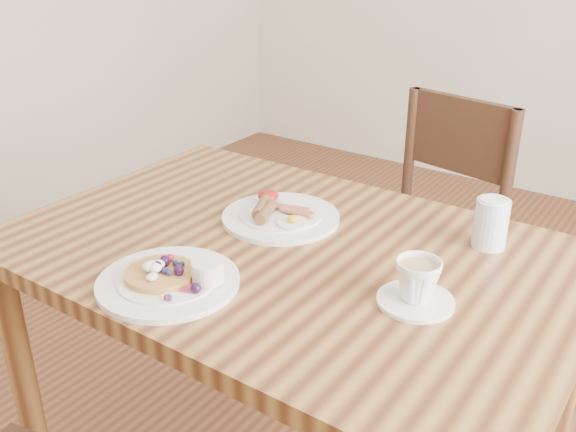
{
  "coord_description": "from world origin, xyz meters",
  "views": [
    {
      "loc": [
        0.69,
        -0.99,
        1.38
      ],
      "look_at": [
        0.0,
        0.0,
        0.82
      ],
      "focal_mm": 40.0,
      "sensor_mm": 36.0,
      "label": 1
    }
  ],
  "objects_px": {
    "dining_table": "(288,286)",
    "water_glass": "(491,224)",
    "breakfast_plate": "(279,215)",
    "teacup_saucer": "(417,284)",
    "pancake_plate": "(171,279)",
    "chair_far": "(428,225)"
  },
  "relations": [
    {
      "from": "pancake_plate",
      "to": "water_glass",
      "type": "relative_size",
      "value": 2.56
    },
    {
      "from": "pancake_plate",
      "to": "breakfast_plate",
      "type": "height_order",
      "value": "pancake_plate"
    },
    {
      "from": "chair_far",
      "to": "pancake_plate",
      "type": "relative_size",
      "value": 3.26
    },
    {
      "from": "dining_table",
      "to": "breakfast_plate",
      "type": "height_order",
      "value": "breakfast_plate"
    },
    {
      "from": "pancake_plate",
      "to": "breakfast_plate",
      "type": "relative_size",
      "value": 1.0
    },
    {
      "from": "dining_table",
      "to": "pancake_plate",
      "type": "relative_size",
      "value": 4.44
    },
    {
      "from": "pancake_plate",
      "to": "teacup_saucer",
      "type": "xyz_separation_m",
      "value": [
        0.4,
        0.21,
        0.02
      ]
    },
    {
      "from": "chair_far",
      "to": "breakfast_plate",
      "type": "relative_size",
      "value": 3.26
    },
    {
      "from": "breakfast_plate",
      "to": "teacup_saucer",
      "type": "relative_size",
      "value": 1.93
    },
    {
      "from": "chair_far",
      "to": "pancake_plate",
      "type": "bearing_deg",
      "value": 96.03
    },
    {
      "from": "dining_table",
      "to": "pancake_plate",
      "type": "xyz_separation_m",
      "value": [
        -0.09,
        -0.26,
        0.11
      ]
    },
    {
      "from": "pancake_plate",
      "to": "teacup_saucer",
      "type": "distance_m",
      "value": 0.45
    },
    {
      "from": "breakfast_plate",
      "to": "pancake_plate",
      "type": "bearing_deg",
      "value": -89.35
    },
    {
      "from": "teacup_saucer",
      "to": "water_glass",
      "type": "bearing_deg",
      "value": 83.79
    },
    {
      "from": "pancake_plate",
      "to": "breakfast_plate",
      "type": "distance_m",
      "value": 0.35
    },
    {
      "from": "chair_far",
      "to": "pancake_plate",
      "type": "xyz_separation_m",
      "value": [
        -0.09,
        -1.04,
        0.27
      ]
    },
    {
      "from": "chair_far",
      "to": "pancake_plate",
      "type": "height_order",
      "value": "chair_far"
    },
    {
      "from": "pancake_plate",
      "to": "water_glass",
      "type": "xyz_separation_m",
      "value": [
        0.44,
        0.5,
        0.04
      ]
    },
    {
      "from": "chair_far",
      "to": "breakfast_plate",
      "type": "xyz_separation_m",
      "value": [
        -0.09,
        -0.69,
        0.27
      ]
    },
    {
      "from": "chair_far",
      "to": "breakfast_plate",
      "type": "bearing_deg",
      "value": 93.21
    },
    {
      "from": "dining_table",
      "to": "teacup_saucer",
      "type": "bearing_deg",
      "value": -8.9
    },
    {
      "from": "dining_table",
      "to": "water_glass",
      "type": "height_order",
      "value": "water_glass"
    }
  ]
}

